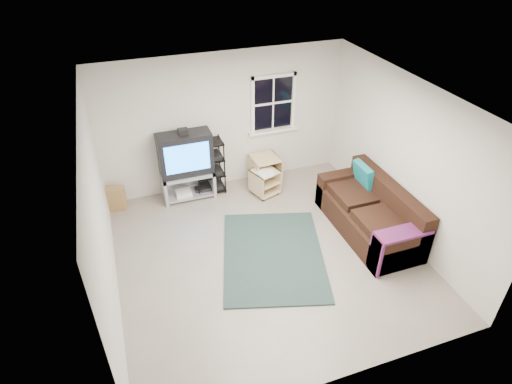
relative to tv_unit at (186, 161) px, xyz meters
name	(u,v)px	position (x,y,z in m)	size (l,w,h in m)	color
room	(273,107)	(1.77, 0.23, 0.70)	(4.60, 4.62, 4.60)	gray
tv_unit	(186,161)	(0.00, 0.00, 0.00)	(0.96, 0.48, 1.41)	#A5A5AD
av_rack	(209,170)	(0.43, 0.04, -0.30)	(0.55, 0.40, 1.09)	black
side_table_left	(264,169)	(1.49, -0.07, -0.44)	(0.56, 0.56, 0.62)	tan
side_table_right	(264,180)	(1.38, -0.37, -0.48)	(0.58, 0.58, 0.53)	tan
sofa	(371,214)	(2.67, -2.03, -0.44)	(0.93, 2.09, 0.96)	black
shag_rug	(273,254)	(0.91, -2.09, -0.76)	(1.56, 2.14, 0.03)	#312315
paper_bag	(116,198)	(-1.32, 0.03, -0.55)	(0.31, 0.20, 0.44)	olive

